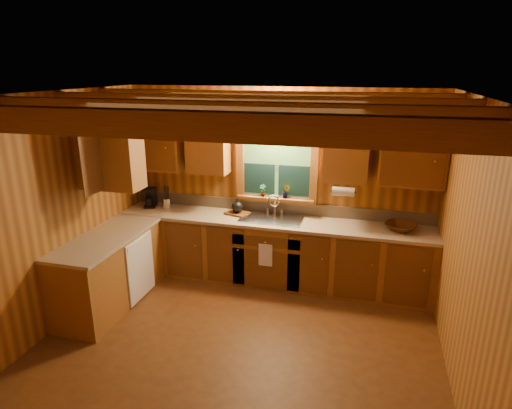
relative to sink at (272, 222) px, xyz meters
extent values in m
plane|color=#5B3416|center=(0.00, -1.60, -0.86)|extent=(4.20, 4.20, 0.00)
plane|color=brown|center=(0.00, -1.60, 1.74)|extent=(4.20, 4.20, 0.00)
plane|color=brown|center=(0.00, 0.30, 0.44)|extent=(4.20, 0.00, 4.20)
plane|color=brown|center=(0.00, -3.50, 0.44)|extent=(4.20, 0.00, 4.20)
plane|color=brown|center=(-2.10, -1.60, 0.44)|extent=(0.00, 3.80, 3.80)
plane|color=brown|center=(2.10, -1.60, 0.44)|extent=(0.00, 3.80, 3.80)
cube|color=brown|center=(0.00, -2.80, 1.63)|extent=(4.20, 0.14, 0.18)
cube|color=brown|center=(0.00, -2.00, 1.63)|extent=(4.20, 0.14, 0.18)
cube|color=brown|center=(0.00, -1.20, 1.63)|extent=(4.20, 0.14, 0.18)
cube|color=brown|center=(0.00, -0.40, 1.63)|extent=(4.20, 0.14, 0.18)
cube|color=brown|center=(0.00, -0.01, -0.43)|extent=(4.20, 0.62, 0.86)
cube|color=brown|center=(-1.79, -1.12, -0.43)|extent=(0.62, 1.60, 0.86)
cube|color=tan|center=(0.00, -0.01, 0.02)|extent=(4.20, 0.66, 0.04)
cube|color=tan|center=(-1.78, -1.12, 0.02)|extent=(0.64, 1.60, 0.04)
cube|color=tan|center=(0.00, 0.28, 0.12)|extent=(4.20, 0.02, 0.16)
cube|color=white|center=(-1.47, -0.92, -0.43)|extent=(0.02, 0.60, 0.80)
cube|color=brown|center=(-1.70, 0.13, 0.98)|extent=(0.78, 0.34, 0.78)
cube|color=brown|center=(-0.92, 0.13, 0.98)|extent=(0.55, 0.34, 0.78)
cube|color=brown|center=(0.92, 0.13, 0.98)|extent=(0.55, 0.34, 0.78)
cube|color=brown|center=(1.70, 0.13, 0.98)|extent=(0.78, 0.34, 0.78)
cube|color=brown|center=(-1.93, -0.92, 0.98)|extent=(0.34, 1.10, 0.78)
cube|color=brown|center=(0.00, 0.26, 1.14)|extent=(1.12, 0.08, 0.10)
cube|color=brown|center=(0.00, 0.26, 0.24)|extent=(1.12, 0.08, 0.10)
cube|color=brown|center=(-0.51, 0.26, 0.69)|extent=(0.10, 0.08, 0.80)
cube|color=brown|center=(0.51, 0.26, 0.69)|extent=(0.10, 0.08, 0.80)
cube|color=#467E35|center=(0.00, 0.29, 0.69)|extent=(0.92, 0.01, 0.80)
cube|color=black|center=(-0.24, 0.27, 0.52)|extent=(0.42, 0.02, 0.42)
cube|color=black|center=(0.24, 0.27, 0.52)|extent=(0.42, 0.02, 0.42)
cylinder|color=black|center=(0.00, 0.27, 0.71)|extent=(0.92, 0.01, 0.01)
cube|color=brown|center=(0.00, 0.22, 0.26)|extent=(1.06, 0.14, 0.04)
cylinder|color=black|center=(0.00, 0.26, 1.37)|extent=(0.08, 0.03, 0.08)
cylinder|color=black|center=(-0.10, 0.20, 1.37)|extent=(0.09, 0.17, 0.08)
cylinder|color=black|center=(0.10, 0.20, 1.37)|extent=(0.09, 0.17, 0.08)
sphere|color=#FFE0A5|center=(-0.16, 0.14, 1.30)|extent=(0.13, 0.13, 0.13)
sphere|color=#FFE0A5|center=(0.16, 0.14, 1.30)|extent=(0.13, 0.13, 0.13)
cylinder|color=white|center=(0.92, -0.07, 0.51)|extent=(0.27, 0.11, 0.11)
cube|color=white|center=(0.00, -0.34, -0.34)|extent=(0.18, 0.01, 0.30)
cube|color=silver|center=(0.00, 0.00, 0.05)|extent=(0.82, 0.48, 0.02)
cube|color=#262628|center=(-0.19, 0.00, -0.02)|extent=(0.34, 0.40, 0.14)
cube|color=#262628|center=(0.19, 0.00, -0.02)|extent=(0.34, 0.40, 0.14)
cylinder|color=silver|center=(0.00, 0.18, 0.15)|extent=(0.04, 0.04, 0.22)
torus|color=silver|center=(0.00, 0.12, 0.26)|extent=(0.16, 0.02, 0.16)
cube|color=black|center=(-1.82, 0.05, 0.06)|extent=(0.16, 0.19, 0.03)
cube|color=black|center=(-1.82, 0.11, 0.19)|extent=(0.16, 0.07, 0.26)
cube|color=black|center=(-1.82, 0.03, 0.31)|extent=(0.16, 0.18, 0.04)
cylinder|color=black|center=(-1.82, 0.02, 0.13)|extent=(0.10, 0.10, 0.11)
cylinder|color=silver|center=(-1.56, 0.06, 0.12)|extent=(0.12, 0.12, 0.15)
cylinder|color=black|center=(-1.57, 0.05, 0.27)|extent=(0.03, 0.04, 0.22)
cylinder|color=black|center=(-1.56, 0.06, 0.27)|extent=(0.01, 0.01, 0.22)
cylinder|color=black|center=(-1.54, 0.07, 0.27)|extent=(0.03, 0.04, 0.22)
cylinder|color=black|center=(-1.53, 0.07, 0.27)|extent=(0.04, 0.06, 0.21)
cube|color=brown|center=(-0.50, 0.07, 0.06)|extent=(0.36, 0.30, 0.03)
sphere|color=black|center=(-0.50, 0.07, 0.15)|extent=(0.16, 0.16, 0.16)
cylinder|color=black|center=(-0.50, 0.07, 0.25)|extent=(0.02, 0.02, 0.04)
imported|color=#48230C|center=(1.64, 0.01, 0.09)|extent=(0.48, 0.48, 0.09)
imported|color=brown|center=(-0.18, 0.20, 0.37)|extent=(0.10, 0.08, 0.18)
imported|color=brown|center=(0.15, 0.21, 0.38)|extent=(0.12, 0.11, 0.19)
camera|label=1|loc=(1.22, -5.31, 1.98)|focal=30.36mm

